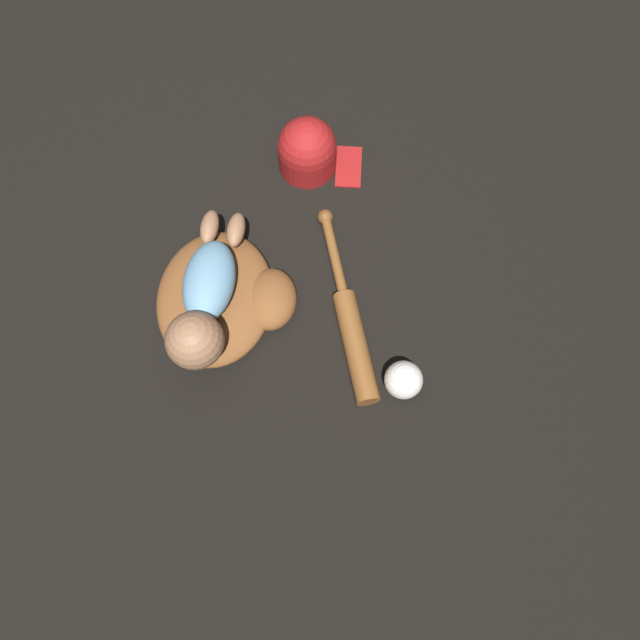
# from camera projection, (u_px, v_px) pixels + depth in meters

# --- Properties ---
(ground_plane) EXTENTS (6.00, 6.00, 0.00)m
(ground_plane) POSITION_uv_depth(u_px,v_px,m) (233.00, 325.00, 1.30)
(ground_plane) COLOR black
(baseball_glove) EXTENTS (0.38, 0.35, 0.07)m
(baseball_glove) POSITION_uv_depth(u_px,v_px,m) (225.00, 298.00, 1.29)
(baseball_glove) COLOR brown
(baseball_glove) RESTS_ON ground
(baby_figure) EXTENTS (0.35, 0.23, 0.11)m
(baby_figure) POSITION_uv_depth(u_px,v_px,m) (204.00, 303.00, 1.19)
(baby_figure) COLOR #6693B2
(baby_figure) RESTS_ON baseball_glove
(baseball_bat) EXTENTS (0.44, 0.10, 0.05)m
(baseball_bat) POSITION_uv_depth(u_px,v_px,m) (351.00, 325.00, 1.28)
(baseball_bat) COLOR brown
(baseball_bat) RESTS_ON ground
(baseball) EXTENTS (0.08, 0.08, 0.08)m
(baseball) POSITION_uv_depth(u_px,v_px,m) (404.00, 380.00, 1.22)
(baseball) COLOR white
(baseball) RESTS_ON ground
(baseball_cap) EXTENTS (0.17, 0.20, 0.13)m
(baseball_cap) POSITION_uv_depth(u_px,v_px,m) (308.00, 150.00, 1.41)
(baseball_cap) COLOR maroon
(baseball_cap) RESTS_ON ground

